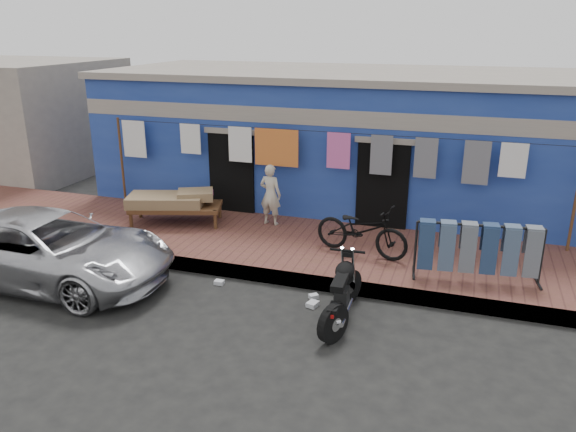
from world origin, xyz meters
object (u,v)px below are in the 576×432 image
(bicycle, at_px, (362,224))
(motorcycle, at_px, (341,291))
(jeans_rack, at_px, (478,251))
(seated_person, at_px, (270,195))
(car, at_px, (49,247))
(charpoy, at_px, (176,208))

(bicycle, bearing_deg, motorcycle, -163.35)
(bicycle, bearing_deg, jeans_rack, -90.14)
(seated_person, distance_m, motorcycle, 4.07)
(car, relative_size, bicycle, 2.49)
(motorcycle, height_order, charpoy, motorcycle)
(jeans_rack, bearing_deg, car, -165.06)
(motorcycle, distance_m, charpoy, 5.14)
(charpoy, distance_m, jeans_rack, 6.41)
(bicycle, xyz_separation_m, motorcycle, (0.14, -2.22, -0.33))
(car, bearing_deg, motorcycle, -88.73)
(jeans_rack, bearing_deg, seated_person, 160.20)
(car, relative_size, jeans_rack, 2.08)
(car, relative_size, charpoy, 2.04)
(motorcycle, xyz_separation_m, charpoy, (-4.37, 2.70, 0.08))
(motorcycle, height_order, jeans_rack, jeans_rack)
(seated_person, bearing_deg, charpoy, 23.14)
(bicycle, distance_m, motorcycle, 2.25)
(charpoy, bearing_deg, motorcycle, -31.66)
(seated_person, distance_m, bicycle, 2.47)
(bicycle, height_order, charpoy, bicycle)
(bicycle, xyz_separation_m, charpoy, (-4.24, 0.47, -0.25))
(jeans_rack, bearing_deg, motorcycle, -138.62)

